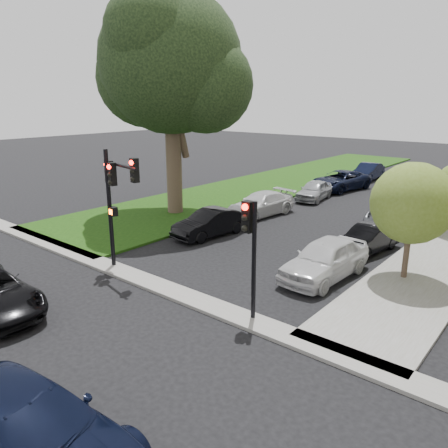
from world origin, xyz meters
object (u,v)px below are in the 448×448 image
Objects in this scene: traffic_signal_secondary at (251,239)px; car_parked_2 at (402,214)px; eucalyptus at (170,63)px; car_parked_0 at (325,259)px; traffic_signal_main at (115,189)px; car_parked_7 at (314,190)px; car_parked_3 at (431,195)px; car_parked_1 at (368,239)px; car_parked_5 at (210,223)px; car_parked_9 at (368,172)px; car_parked_8 at (340,181)px; car_parked_6 at (261,204)px; small_tree_a at (412,203)px; car_cross_far at (25,431)px.

car_parked_2 is at bearing 89.20° from traffic_signal_secondary.
eucalyptus is 14.98m from car_parked_0.
traffic_signal_main is 1.24× the size of car_parked_7.
car_parked_0 is 1.16× the size of car_parked_7.
car_parked_2 is 1.27× the size of car_parked_7.
car_parked_2 is 6.31m from car_parked_3.
traffic_signal_main reaches higher than traffic_signal_secondary.
car_parked_1 is 11.76m from car_parked_3.
traffic_signal_main is at bearing -82.10° from car_parked_5.
car_parked_1 is 5.44m from car_parked_2.
eucalyptus is 21.44m from car_parked_9.
eucalyptus is at bearing 162.67° from car_parked_5.
car_parked_7 is 10.20m from car_parked_9.
traffic_signal_main is 0.92× the size of car_parked_8.
car_parked_3 is (0.06, 20.56, -2.01)m from traffic_signal_secondary.
small_tree_a is at bearing -17.01° from car_parked_6.
small_tree_a is 7.13m from traffic_signal_secondary.
car_parked_3 is at bearing 70.85° from car_parked_5.
small_tree_a is 1.00× the size of car_parked_0.
car_parked_3 is 1.09× the size of car_parked_7.
car_parked_5 is (-6.99, -14.57, -0.05)m from car_parked_3.
eucalyptus reaches higher than car_parked_1.
car_cross_far reaches higher than car_parked_8.
car_parked_6 is at bearing 142.93° from car_parked_0.
eucalyptus is 15.80m from car_parked_2.
car_parked_3 is 7.12m from car_parked_8.
car_parked_9 is (-7.45, 18.56, 0.10)m from car_parked_1.
small_tree_a is at bearing -46.77° from car_parked_8.
car_parked_2 is (12.01, 6.11, -8.24)m from eucalyptus.
traffic_signal_secondary is at bearing -34.30° from car_parked_5.
traffic_signal_main is 10.63m from car_cross_far.
car_parked_6 is at bearing 92.85° from traffic_signal_main.
traffic_signal_secondary is (11.81, -8.14, -6.19)m from eucalyptus.
eucalyptus is 16.48m from car_parked_8.
car_parked_8 is (0.36, 10.42, 0.05)m from car_parked_6.
car_parked_7 is at bearing -91.54° from car_parked_9.
car_parked_7 is (0.05, 11.17, -0.01)m from car_parked_5.
car_parked_5 is at bearing -23.81° from eucalyptus.
traffic_signal_secondary is at bearing -6.53° from car_cross_far.
car_parked_3 is 1.04× the size of car_parked_5.
eucalyptus is 2.35× the size of car_cross_far.
car_parked_0 is 0.97× the size of car_parked_6.
car_parked_9 is at bearing 76.11° from eucalyptus.
car_parked_7 is (4.92, 9.03, -8.27)m from eucalyptus.
car_parked_3 is 7.73m from car_parked_7.
eucalyptus is 2.55× the size of car_parked_2.
traffic_signal_secondary is 14.39m from car_parked_2.
car_parked_0 is at bearing -8.38° from car_cross_far.
car_cross_far is 15.28m from car_parked_5.
car_parked_8 is at bearing 96.67° from car_parked_5.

